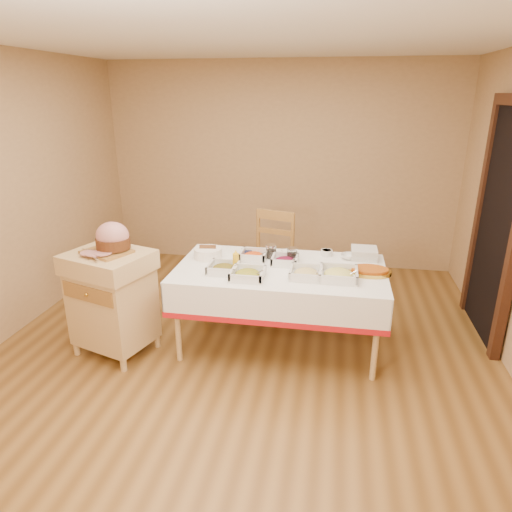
{
  "coord_description": "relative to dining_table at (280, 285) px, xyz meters",
  "views": [
    {
      "loc": [
        0.74,
        -3.4,
        2.2
      ],
      "look_at": [
        0.1,
        0.2,
        0.89
      ],
      "focal_mm": 32.0,
      "sensor_mm": 36.0,
      "label": 1
    }
  ],
  "objects": [
    {
      "name": "small_bowl_right",
      "position": [
        0.39,
        0.39,
        0.19
      ],
      "size": [
        0.11,
        0.11,
        0.05
      ],
      "color": "silver",
      "rests_on": "dining_table"
    },
    {
      "name": "small_bowl_left",
      "position": [
        -0.77,
        0.31,
        0.19
      ],
      "size": [
        0.11,
        0.11,
        0.05
      ],
      "color": "silver",
      "rests_on": "dining_table"
    },
    {
      "name": "dining_chair",
      "position": [
        -0.21,
        0.77,
        -0.06
      ],
      "size": [
        0.57,
        0.55,
        1.04
      ],
      "color": "olive",
      "rests_on": "ground"
    },
    {
      "name": "serving_dish_e",
      "position": [
        -0.27,
        0.17,
        0.2
      ],
      "size": [
        0.25,
        0.24,
        0.11
      ],
      "color": "silver",
      "rests_on": "dining_table"
    },
    {
      "name": "serving_dish_d",
      "position": [
        0.5,
        -0.16,
        0.2
      ],
      "size": [
        0.31,
        0.31,
        0.12
      ],
      "color": "silver",
      "rests_on": "dining_table"
    },
    {
      "name": "serving_dish_c",
      "position": [
        0.24,
        -0.18,
        0.2
      ],
      "size": [
        0.27,
        0.27,
        0.11
      ],
      "color": "silver",
      "rests_on": "dining_table"
    },
    {
      "name": "dining_table",
      "position": [
        0.0,
        0.0,
        0.0
      ],
      "size": [
        1.82,
        1.02,
        0.76
      ],
      "color": "tan",
      "rests_on": "ground"
    },
    {
      "name": "mustard_bottle",
      "position": [
        -0.38,
        -0.08,
        0.24
      ],
      "size": [
        0.05,
        0.05,
        0.17
      ],
      "color": "yellow",
      "rests_on": "dining_table"
    },
    {
      "name": "bowl_small_imported",
      "position": [
        0.59,
        0.33,
        0.18
      ],
      "size": [
        0.17,
        0.17,
        0.05
      ],
      "primitive_type": "imported",
      "rotation": [
        0.0,
        0.0,
        -0.15
      ],
      "color": "silver",
      "rests_on": "dining_table"
    },
    {
      "name": "bread_basket",
      "position": [
        -0.69,
        0.14,
        0.21
      ],
      "size": [
        0.25,
        0.25,
        0.11
      ],
      "color": "white",
      "rests_on": "dining_table"
    },
    {
      "name": "plate_stack",
      "position": [
        0.73,
        0.37,
        0.21
      ],
      "size": [
        0.23,
        0.23,
        0.1
      ],
      "color": "silver",
      "rests_on": "dining_table"
    },
    {
      "name": "room_shell",
      "position": [
        -0.3,
        -0.3,
        0.7
      ],
      "size": [
        5.0,
        5.0,
        5.0
      ],
      "color": "brown",
      "rests_on": "ground"
    },
    {
      "name": "preserve_jar_left",
      "position": [
        -0.12,
        0.23,
        0.22
      ],
      "size": [
        0.1,
        0.1,
        0.13
      ],
      "color": "silver",
      "rests_on": "dining_table"
    },
    {
      "name": "serving_dish_b",
      "position": [
        -0.24,
        -0.28,
        0.2
      ],
      "size": [
        0.27,
        0.27,
        0.11
      ],
      "color": "silver",
      "rests_on": "dining_table"
    },
    {
      "name": "preserve_jar_right",
      "position": [
        0.08,
        0.19,
        0.22
      ],
      "size": [
        0.1,
        0.1,
        0.12
      ],
      "color": "silver",
      "rests_on": "dining_table"
    },
    {
      "name": "small_bowl_mid",
      "position": [
        -0.35,
        0.31,
        0.19
      ],
      "size": [
        0.12,
        0.12,
        0.05
      ],
      "color": "navy",
      "rests_on": "dining_table"
    },
    {
      "name": "butcher_cart",
      "position": [
        -1.42,
        -0.37,
        -0.07
      ],
      "size": [
        0.8,
        0.72,
        0.94
      ],
      "color": "tan",
      "rests_on": "ground"
    },
    {
      "name": "doorway",
      "position": [
        1.9,
        0.6,
        0.51
      ],
      "size": [
        0.09,
        1.1,
        2.2
      ],
      "color": "black",
      "rests_on": "ground"
    },
    {
      "name": "serving_dish_a",
      "position": [
        -0.47,
        -0.19,
        0.2
      ],
      "size": [
        0.26,
        0.25,
        0.11
      ],
      "color": "silver",
      "rests_on": "dining_table"
    },
    {
      "name": "ham_on_board",
      "position": [
        -1.38,
        -0.34,
        0.45
      ],
      "size": [
        0.39,
        0.38,
        0.26
      ],
      "color": "olive",
      "rests_on": "butcher_cart"
    },
    {
      "name": "bowl_white_imported",
      "position": [
        0.04,
        0.35,
        0.18
      ],
      "size": [
        0.19,
        0.19,
        0.04
      ],
      "primitive_type": "imported",
      "rotation": [
        0.0,
        0.0,
        0.29
      ],
      "color": "silver",
      "rests_on": "dining_table"
    },
    {
      "name": "brass_platter",
      "position": [
        0.76,
        -0.0,
        0.18
      ],
      "size": [
        0.37,
        0.26,
        0.05
      ],
      "color": "gold",
      "rests_on": "dining_table"
    },
    {
      "name": "serving_dish_f",
      "position": [
        0.03,
        0.1,
        0.2
      ],
      "size": [
        0.24,
        0.23,
        0.11
      ],
      "color": "silver",
      "rests_on": "dining_table"
    }
  ]
}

